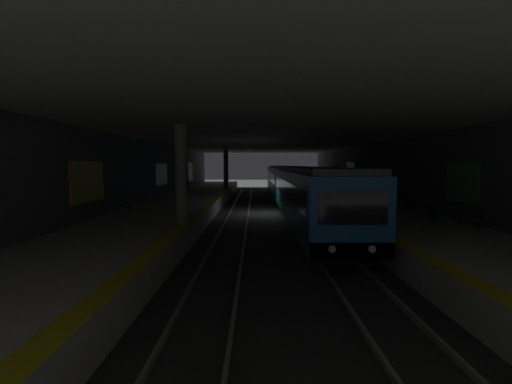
% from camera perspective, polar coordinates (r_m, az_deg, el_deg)
% --- Properties ---
extents(ground_plane, '(120.00, 120.00, 0.00)m').
position_cam_1_polar(ground_plane, '(26.89, 1.90, -3.58)').
color(ground_plane, '#2D302D').
extents(track_left, '(60.00, 1.53, 0.16)m').
position_cam_1_polar(track_left, '(27.04, 6.57, -3.39)').
color(track_left, gray).
rests_on(track_left, ground).
extents(track_right, '(60.00, 1.53, 0.16)m').
position_cam_1_polar(track_right, '(26.89, -2.80, -3.41)').
color(track_right, gray).
rests_on(track_right, ground).
extents(platform_left, '(60.00, 5.30, 1.06)m').
position_cam_1_polar(platform_left, '(27.83, 15.52, -2.38)').
color(platform_left, beige).
rests_on(platform_left, ground).
extents(platform_right, '(60.00, 5.30, 1.06)m').
position_cam_1_polar(platform_right, '(27.38, -11.94, -2.42)').
color(platform_right, beige).
rests_on(platform_right, ground).
extents(wall_left, '(60.00, 0.56, 5.60)m').
position_cam_1_polar(wall_left, '(28.58, 21.22, 2.23)').
color(wall_left, '#56565B').
rests_on(wall_left, ground).
extents(wall_right, '(60.00, 0.56, 5.60)m').
position_cam_1_polar(wall_right, '(27.97, -17.83, 2.28)').
color(wall_right, '#56565B').
rests_on(wall_right, ground).
extents(ceiling_slab, '(60.00, 19.40, 0.40)m').
position_cam_1_polar(ceiling_slab, '(26.69, 1.93, 8.84)').
color(ceiling_slab, beige).
rests_on(ceiling_slab, wall_left).
extents(pillar_near, '(0.56, 0.56, 4.55)m').
position_cam_1_polar(pillar_near, '(16.31, -12.18, 2.77)').
color(pillar_near, gray).
rests_on(pillar_near, platform_right).
extents(pillar_far, '(0.56, 0.56, 4.55)m').
position_cam_1_polar(pillar_far, '(40.46, -4.96, 3.85)').
color(pillar_far, gray).
rests_on(pillar_far, platform_right).
extents(metro_train, '(37.81, 2.83, 3.49)m').
position_cam_1_polar(metro_train, '(30.16, 5.87, 1.15)').
color(metro_train, '#19569E').
rests_on(metro_train, track_left).
extents(bench_left_near, '(1.70, 0.47, 0.86)m').
position_cam_1_polar(bench_left_near, '(17.95, 31.83, -3.27)').
color(bench_left_near, '#262628').
rests_on(bench_left_near, platform_left).
extents(bench_left_mid, '(1.70, 0.47, 0.86)m').
position_cam_1_polar(bench_left_mid, '(30.29, 18.12, 0.10)').
color(bench_left_mid, '#262628').
rests_on(bench_left_mid, platform_left).
extents(bench_right_near, '(1.70, 0.47, 0.86)m').
position_cam_1_polar(bench_right_near, '(21.16, -21.14, -1.80)').
color(bench_right_near, '#262628').
rests_on(bench_right_near, platform_right).
extents(bench_right_mid, '(1.70, 0.47, 0.86)m').
position_cam_1_polar(bench_right_mid, '(27.04, -16.42, -0.36)').
color(bench_right_mid, '#262628').
rests_on(bench_right_mid, platform_right).
extents(person_waiting_near, '(0.60, 0.23, 1.66)m').
position_cam_1_polar(person_waiting_near, '(26.48, 19.54, 0.28)').
color(person_waiting_near, '#2B2B2B').
rests_on(person_waiting_near, platform_left).
extents(person_walking_mid, '(0.60, 0.24, 1.74)m').
position_cam_1_polar(person_walking_mid, '(39.34, -11.22, 1.83)').
color(person_walking_mid, '#2C2C2C').
rests_on(person_walking_mid, platform_right).
extents(suitcase_rolling, '(0.42, 0.24, 0.95)m').
position_cam_1_polar(suitcase_rolling, '(19.04, 27.36, -3.29)').
color(suitcase_rolling, navy).
rests_on(suitcase_rolling, platform_left).
extents(trash_bin, '(0.44, 0.44, 0.85)m').
position_cam_1_polar(trash_bin, '(23.44, 21.80, -1.47)').
color(trash_bin, '#595B5E').
rests_on(trash_bin, platform_left).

